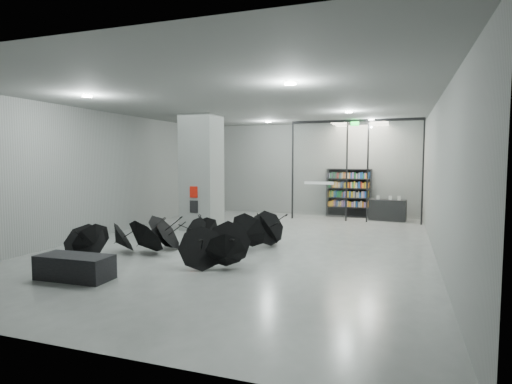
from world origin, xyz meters
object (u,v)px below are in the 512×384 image
(bench, at_px, (75,267))
(shop_counter, at_px, (387,210))
(umbrella_cluster, at_px, (189,242))
(column, at_px, (202,172))
(bookshelf, at_px, (349,193))

(bench, distance_m, shop_counter, 12.12)
(bench, distance_m, umbrella_cluster, 3.04)
(bench, relative_size, shop_counter, 1.10)
(bench, height_order, shop_counter, shop_counter)
(shop_counter, bearing_deg, column, -140.16)
(bookshelf, height_order, umbrella_cluster, bookshelf)
(bookshelf, xyz_separation_m, shop_counter, (1.60, -0.60, -0.60))
(column, xyz_separation_m, bookshelf, (4.55, 4.75, -0.97))
(bench, relative_size, umbrella_cluster, 0.31)
(column, xyz_separation_m, bench, (0.34, -6.47, -1.75))
(bench, distance_m, bookshelf, 12.01)
(bookshelf, bearing_deg, umbrella_cluster, -110.65)
(bookshelf, height_order, shop_counter, bookshelf)
(shop_counter, bearing_deg, bench, -112.87)
(column, relative_size, bookshelf, 1.95)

